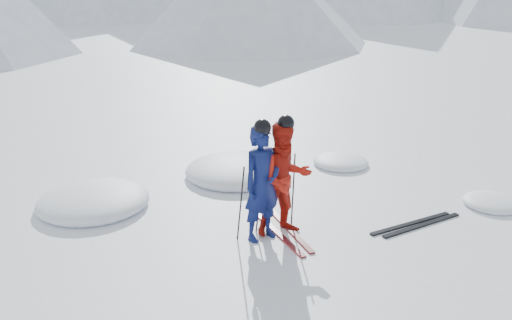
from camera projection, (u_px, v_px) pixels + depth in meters
ground at (341, 210)px, 9.61m from camera, size 160.00×160.00×0.00m
skier_blue at (262, 184)px, 8.30m from camera, size 0.68×0.46×1.84m
skier_red at (285, 179)px, 8.48m from camera, size 1.04×0.89×1.85m
pole_blue_left at (241, 204)px, 8.35m from camera, size 0.12×0.09×1.22m
pole_blue_right at (265, 194)px, 8.73m from camera, size 0.12×0.07×1.22m
pole_red_left at (260, 197)px, 8.60m from camera, size 0.12×0.10×1.23m
pole_red_right at (293, 190)px, 8.86m from camera, size 0.12×0.09×1.23m
ski_worn_left at (278, 233)px, 8.71m from camera, size 0.42×1.68×0.03m
ski_worn_right at (290, 229)px, 8.84m from camera, size 0.53×1.66×0.03m
ski_loose_a at (411, 223)px, 9.05m from camera, size 1.70×0.30×0.03m
ski_loose_b at (422, 225)px, 8.99m from camera, size 1.70×0.24×0.03m
snow_lumps at (208, 187)px, 10.65m from camera, size 7.39×5.70×0.47m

